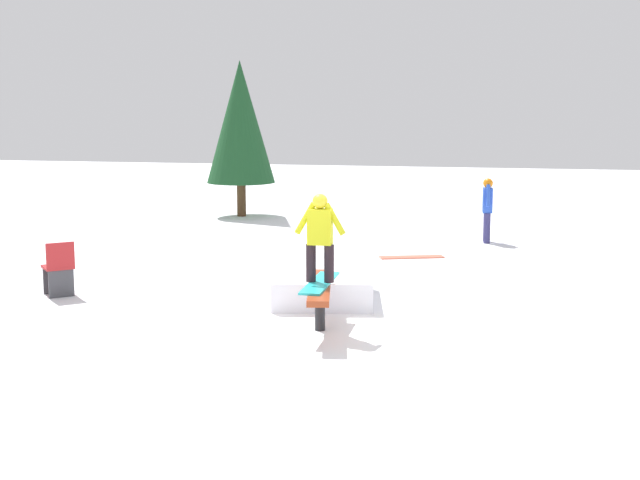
{
  "coord_description": "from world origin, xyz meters",
  "views": [
    {
      "loc": [
        11.47,
        2.46,
        3.09
      ],
      "look_at": [
        0.0,
        0.0,
        1.24
      ],
      "focal_mm": 50.0,
      "sensor_mm": 36.0,
      "label": 1
    }
  ],
  "objects_px": {
    "main_rider_on_rail": "(320,241)",
    "bystander_blue": "(487,207)",
    "folding_chair": "(59,270)",
    "pine_tree_far": "(240,122)",
    "rail_feature": "(320,291)",
    "loose_snowboard_coral": "(412,257)"
  },
  "relations": [
    {
      "from": "main_rider_on_rail",
      "to": "bystander_blue",
      "type": "bearing_deg",
      "value": 165.18
    },
    {
      "from": "folding_chair",
      "to": "bystander_blue",
      "type": "bearing_deg",
      "value": -175.37
    },
    {
      "from": "pine_tree_far",
      "to": "folding_chair",
      "type": "bearing_deg",
      "value": 0.34
    },
    {
      "from": "bystander_blue",
      "to": "folding_chair",
      "type": "bearing_deg",
      "value": -48.06
    },
    {
      "from": "rail_feature",
      "to": "pine_tree_far",
      "type": "distance_m",
      "value": 12.3
    },
    {
      "from": "loose_snowboard_coral",
      "to": "pine_tree_far",
      "type": "xyz_separation_m",
      "value": [
        -5.39,
        -5.17,
        2.49
      ]
    },
    {
      "from": "rail_feature",
      "to": "main_rider_on_rail",
      "type": "relative_size",
      "value": 1.43
    },
    {
      "from": "main_rider_on_rail",
      "to": "bystander_blue",
      "type": "height_order",
      "value": "main_rider_on_rail"
    },
    {
      "from": "loose_snowboard_coral",
      "to": "folding_chair",
      "type": "relative_size",
      "value": 1.44
    },
    {
      "from": "rail_feature",
      "to": "pine_tree_far",
      "type": "xyz_separation_m",
      "value": [
        -11.25,
        -4.57,
        1.96
      ]
    },
    {
      "from": "loose_snowboard_coral",
      "to": "folding_chair",
      "type": "distance_m",
      "value": 6.91
    },
    {
      "from": "rail_feature",
      "to": "loose_snowboard_coral",
      "type": "bearing_deg",
      "value": 163.6
    },
    {
      "from": "main_rider_on_rail",
      "to": "pine_tree_far",
      "type": "height_order",
      "value": "pine_tree_far"
    },
    {
      "from": "rail_feature",
      "to": "bystander_blue",
      "type": "bearing_deg",
      "value": 155.68
    },
    {
      "from": "main_rider_on_rail",
      "to": "pine_tree_far",
      "type": "relative_size",
      "value": 0.36
    },
    {
      "from": "folding_chair",
      "to": "rail_feature",
      "type": "bearing_deg",
      "value": 122.79
    },
    {
      "from": "rail_feature",
      "to": "pine_tree_far",
      "type": "height_order",
      "value": "pine_tree_far"
    },
    {
      "from": "loose_snowboard_coral",
      "to": "pine_tree_far",
      "type": "height_order",
      "value": "pine_tree_far"
    },
    {
      "from": "main_rider_on_rail",
      "to": "loose_snowboard_coral",
      "type": "distance_m",
      "value": 6.01
    },
    {
      "from": "loose_snowboard_coral",
      "to": "main_rider_on_rail",
      "type": "bearing_deg",
      "value": 64.35
    },
    {
      "from": "rail_feature",
      "to": "folding_chair",
      "type": "distance_m",
      "value": 4.67
    },
    {
      "from": "main_rider_on_rail",
      "to": "bystander_blue",
      "type": "relative_size",
      "value": 1.05
    }
  ]
}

